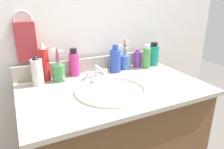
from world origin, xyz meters
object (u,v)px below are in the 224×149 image
object	(u,v)px
bottle_mouthwash_teal	(153,55)
cup_blue_plastic	(124,61)
bottle_toner_green	(147,57)
bottle_spray_red	(45,63)
bottle_shampoo_blue	(115,60)
bottle_lotion_white	(37,71)
hand_towel	(26,42)
bottle_soap_pink	(74,63)
bottle_cream_purple	(137,59)
cup_green	(59,71)
faucet	(97,74)

from	to	relation	value
bottle_mouthwash_teal	cup_blue_plastic	bearing A→B (deg)	176.17
bottle_toner_green	bottle_spray_red	world-z (taller)	bottle_spray_red
bottle_shampoo_blue	bottle_lotion_white	bearing A→B (deg)	-178.63
hand_towel	bottle_shampoo_blue	size ratio (longest dim) A/B	1.24
bottle_soap_pink	bottle_lotion_white	bearing A→B (deg)	-165.26
bottle_cream_purple	bottle_toner_green	xyz separation A→B (m)	(0.04, -0.05, 0.02)
bottle_mouthwash_teal	cup_green	size ratio (longest dim) A/B	0.82
cup_blue_plastic	cup_green	size ratio (longest dim) A/B	1.00
bottle_shampoo_blue	bottle_soap_pink	size ratio (longest dim) A/B	1.05
hand_towel	bottle_shampoo_blue	world-z (taller)	hand_towel
hand_towel	cup_green	distance (m)	0.24
hand_towel	bottle_toner_green	size ratio (longest dim) A/B	1.39
faucet	cup_blue_plastic	xyz separation A→B (m)	(0.24, 0.10, 0.02)
hand_towel	cup_green	size ratio (longest dim) A/B	1.12
bottle_mouthwash_teal	bottle_lotion_white	xyz separation A→B (m)	(-0.79, -0.03, 0.01)
bottle_spray_red	cup_blue_plastic	world-z (taller)	bottle_spray_red
bottle_lotion_white	hand_towel	bearing A→B (deg)	104.03
bottle_cream_purple	bottle_toner_green	distance (m)	0.07
hand_towel	bottle_lotion_white	size ratio (longest dim) A/B	1.30
bottle_soap_pink	bottle_cream_purple	bearing A→B (deg)	-2.64
bottle_mouthwash_teal	cup_green	bearing A→B (deg)	-178.48
hand_towel	bottle_mouthwash_teal	bearing A→B (deg)	-6.02
faucet	bottle_lotion_white	bearing A→B (deg)	170.72
cup_green	faucet	bearing A→B (deg)	-16.58
hand_towel	bottle_lotion_white	distance (m)	0.18
bottle_shampoo_blue	bottle_soap_pink	world-z (taller)	bottle_shampoo_blue
bottle_mouthwash_teal	bottle_soap_pink	world-z (taller)	bottle_soap_pink
bottle_lotion_white	bottle_spray_red	distance (m)	0.08
hand_towel	cup_blue_plastic	bearing A→B (deg)	-6.85
bottle_lotion_white	cup_blue_plastic	world-z (taller)	cup_blue_plastic
bottle_cream_purple	bottle_toner_green	size ratio (longest dim) A/B	0.77
bottle_shampoo_blue	bottle_soap_pink	xyz separation A→B (m)	(-0.26, 0.05, 0.00)
hand_towel	faucet	bearing A→B (deg)	-25.17
bottle_mouthwash_teal	faucet	bearing A→B (deg)	-170.17
bottle_toner_green	bottle_lotion_white	bearing A→B (deg)	179.17
bottle_toner_green	cup_blue_plastic	xyz separation A→B (m)	(-0.14, 0.05, -0.02)
bottle_shampoo_blue	bottle_toner_green	size ratio (longest dim) A/B	1.12
bottle_lotion_white	bottle_mouthwash_teal	bearing A→B (deg)	1.96
faucet	cup_green	distance (m)	0.22
hand_towel	cup_green	bearing A→B (deg)	-35.72
cup_blue_plastic	bottle_cream_purple	bearing A→B (deg)	-2.31
bottle_cream_purple	bottle_soap_pink	world-z (taller)	bottle_soap_pink
faucet	bottle_toner_green	world-z (taller)	bottle_toner_green
bottle_lotion_white	cup_green	world-z (taller)	cup_green
bottle_shampoo_blue	bottle_cream_purple	world-z (taller)	bottle_shampoo_blue
bottle_mouthwash_teal	bottle_toner_green	bearing A→B (deg)	-156.06
bottle_spray_red	cup_blue_plastic	xyz separation A→B (m)	(0.51, -0.01, -0.05)
faucet	cup_blue_plastic	world-z (taller)	cup_blue_plastic
bottle_spray_red	cup_blue_plastic	distance (m)	0.52
bottle_mouthwash_teal	bottle_shampoo_blue	world-z (taller)	bottle_shampoo_blue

